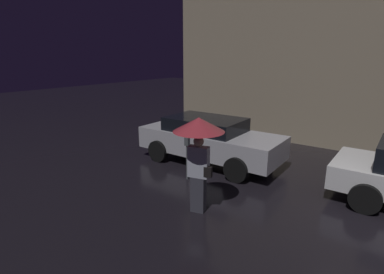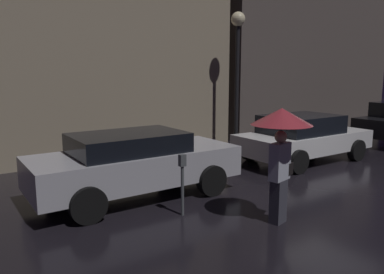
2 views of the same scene
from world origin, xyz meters
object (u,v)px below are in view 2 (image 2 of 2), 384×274
at_px(parked_car_white, 303,137).
at_px(pedestrian_with_umbrella, 281,133).
at_px(street_lamp_near, 237,50).
at_px(parked_car_silver, 135,162).
at_px(parking_meter, 182,178).

relative_size(parked_car_white, pedestrian_with_umbrella, 2.09).
xyz_separation_m(pedestrian_with_umbrella, street_lamp_near, (3.63, 5.37, 1.76)).
bearing_deg(parked_car_white, parked_car_silver, -177.53).
bearing_deg(street_lamp_near, parking_meter, -139.71).
relative_size(parked_car_white, street_lamp_near, 0.93).
distance_m(parked_car_silver, parking_meter, 1.50).
height_order(parked_car_white, street_lamp_near, street_lamp_near).
height_order(parked_car_silver, parking_meter, parked_car_silver).
relative_size(parked_car_silver, street_lamp_near, 0.96).
bearing_deg(parked_car_silver, pedestrian_with_umbrella, -61.20).
height_order(pedestrian_with_umbrella, parking_meter, pedestrian_with_umbrella).
distance_m(parked_car_white, street_lamp_near, 3.65).
distance_m(parking_meter, street_lamp_near, 6.91).
height_order(parked_car_white, pedestrian_with_umbrella, pedestrian_with_umbrella).
bearing_deg(pedestrian_with_umbrella, parked_car_silver, 105.01).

